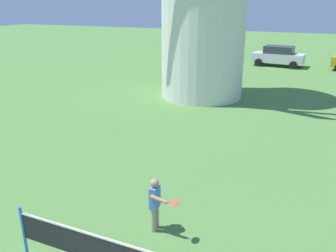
# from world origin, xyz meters

# --- Properties ---
(player_far) EXTENTS (0.73, 0.50, 1.27)m
(player_far) POSITION_xyz_m (-0.45, 3.66, 0.72)
(player_far) COLOR #9E937F
(player_far) RESTS_ON ground_plane
(parked_car_cream) EXTENTS (4.47, 1.96, 1.56)m
(parked_car_cream) POSITION_xyz_m (-6.66, 26.19, 0.81)
(parked_car_cream) COLOR silver
(parked_car_cream) RESTS_ON ground_plane
(parked_car_silver) EXTENTS (3.98, 2.12, 1.56)m
(parked_car_silver) POSITION_xyz_m (-0.63, 26.50, 0.81)
(parked_car_silver) COLOR silver
(parked_car_silver) RESTS_ON ground_plane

